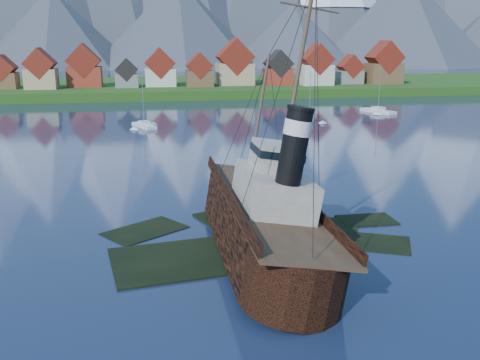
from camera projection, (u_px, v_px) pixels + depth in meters
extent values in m
plane|color=#172340|center=(241.00, 246.00, 51.31)|extent=(1400.00, 1400.00, 0.00)
cube|color=black|center=(212.00, 260.00, 48.97)|extent=(19.08, 11.42, 1.00)
cube|color=black|center=(290.00, 232.00, 56.25)|extent=(15.15, 9.76, 1.00)
cube|color=black|center=(244.00, 218.00, 60.30)|extent=(11.45, 9.06, 1.00)
cube|color=black|center=(362.00, 246.00, 52.53)|extent=(10.27, 8.34, 1.00)
cube|color=black|center=(145.00, 234.00, 55.58)|extent=(9.42, 8.68, 1.00)
cube|color=black|center=(366.00, 224.00, 58.74)|extent=(6.00, 4.00, 1.00)
cube|color=#214012|center=(165.00, 90.00, 213.20)|extent=(600.00, 80.00, 3.20)
cube|color=#3F3D38|center=(169.00, 101.00, 177.01)|extent=(600.00, 2.50, 2.00)
cube|color=brown|center=(4.00, 81.00, 185.92)|extent=(9.00, 8.00, 5.50)
cube|color=maroon|center=(3.00, 68.00, 184.82)|extent=(9.16, 8.16, 9.16)
cube|color=tan|center=(41.00, 79.00, 185.14)|extent=(10.50, 9.00, 6.80)
cube|color=maroon|center=(40.00, 63.00, 183.81)|extent=(10.69, 9.18, 10.69)
cube|color=maroon|center=(85.00, 77.00, 193.21)|extent=(12.00, 8.50, 7.20)
cube|color=maroon|center=(84.00, 60.00, 191.76)|extent=(12.22, 8.67, 12.22)
cube|color=slate|center=(127.00, 81.00, 191.34)|extent=(8.00, 7.00, 4.80)
cube|color=black|center=(126.00, 70.00, 190.37)|extent=(8.15, 7.14, 8.15)
cube|color=beige|center=(160.00, 77.00, 196.06)|extent=(11.00, 9.50, 6.40)
cube|color=maroon|center=(160.00, 63.00, 194.75)|extent=(11.20, 9.69, 11.20)
cube|color=brown|center=(199.00, 78.00, 194.73)|extent=(9.50, 8.00, 5.80)
cube|color=maroon|center=(199.00, 66.00, 193.57)|extent=(9.67, 8.16, 9.67)
cube|color=tan|center=(235.00, 74.00, 201.62)|extent=(13.50, 10.00, 8.00)
cube|color=maroon|center=(235.00, 57.00, 200.00)|extent=(13.75, 10.20, 13.75)
cube|color=maroon|center=(278.00, 77.00, 201.75)|extent=(10.00, 8.50, 6.20)
cube|color=black|center=(278.00, 63.00, 200.51)|extent=(10.18, 8.67, 10.18)
cube|color=beige|center=(316.00, 75.00, 201.14)|extent=(11.50, 9.00, 7.50)
cube|color=maroon|center=(317.00, 59.00, 199.67)|extent=(11.71, 9.18, 11.71)
cube|color=slate|center=(350.00, 77.00, 207.84)|extent=(9.00, 7.50, 5.00)
cube|color=maroon|center=(350.00, 66.00, 206.80)|extent=(9.16, 7.65, 9.16)
cube|color=brown|center=(383.00, 73.00, 207.82)|extent=(12.50, 10.00, 7.80)
cube|color=maroon|center=(384.00, 57.00, 206.27)|extent=(12.73, 10.20, 12.73)
cone|color=#2D333D|center=(54.00, 30.00, 388.61)|extent=(120.00, 120.00, 58.00)
cone|color=#2D333D|center=(179.00, 25.00, 398.33)|extent=(136.00, 136.00, 66.00)
cone|color=#2D333D|center=(293.00, 36.00, 419.64)|extent=(110.00, 110.00, 50.00)
cone|color=#2D333D|center=(403.00, 20.00, 429.12)|extent=(150.00, 150.00, 75.00)
cube|color=black|center=(258.00, 228.00, 49.14)|extent=(7.63, 21.98, 4.58)
cone|color=black|center=(233.00, 187.00, 62.72)|extent=(7.63, 7.63, 7.63)
cylinder|color=black|center=(290.00, 279.00, 38.68)|extent=(7.63, 7.63, 4.58)
cube|color=#4C3826|center=(259.00, 203.00, 48.54)|extent=(7.48, 29.00, 0.27)
cube|color=black|center=(219.00, 200.00, 47.78)|extent=(0.22, 28.08, 0.98)
cube|color=black|center=(298.00, 196.00, 49.04)|extent=(0.22, 28.08, 0.98)
cube|color=#ADA89E|center=(263.00, 191.00, 46.57)|extent=(5.67, 9.27, 3.27)
cube|color=#ADA89E|center=(260.00, 156.00, 46.89)|extent=(3.92, 4.36, 2.40)
cylinder|color=black|center=(273.00, 145.00, 41.96)|extent=(2.07, 2.07, 6.10)
cylinder|color=silver|center=(274.00, 126.00, 41.57)|extent=(2.18, 2.18, 1.20)
cylinder|color=#473828|center=(241.00, 117.00, 55.16)|extent=(0.31, 0.31, 13.08)
cylinder|color=#473828|center=(267.00, 61.00, 42.72)|extent=(0.35, 0.35, 14.17)
cube|color=silver|center=(144.00, 127.00, 122.01)|extent=(5.73, 9.47, 1.24)
cube|color=silver|center=(144.00, 123.00, 121.76)|extent=(2.89, 3.19, 0.72)
cylinder|color=gray|center=(143.00, 101.00, 120.50)|extent=(0.14, 0.14, 10.74)
cube|color=silver|center=(309.00, 122.00, 130.01)|extent=(5.86, 9.09, 1.27)
cube|color=silver|center=(309.00, 117.00, 129.75)|extent=(2.86, 3.12, 0.74)
cylinder|color=gray|center=(310.00, 96.00, 128.46)|extent=(0.15, 0.15, 11.00)
cube|color=silver|center=(378.00, 112.00, 147.10)|extent=(6.57, 11.70, 1.37)
cube|color=silver|center=(378.00, 108.00, 146.83)|extent=(3.45, 3.86, 0.80)
cylinder|color=gray|center=(380.00, 88.00, 145.43)|extent=(0.16, 0.16, 11.87)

